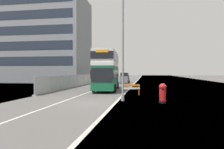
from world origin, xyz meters
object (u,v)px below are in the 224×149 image
(double_decker_bus, at_px, (107,70))
(lamppost_foreground, at_px, (123,49))
(car_oncoming_near, at_px, (125,78))
(car_receding_mid, at_px, (125,78))
(roadworks_barrier, at_px, (131,88))
(red_pillar_postbox, at_px, (163,92))

(double_decker_bus, xyz_separation_m, lamppost_foreground, (3.28, -10.06, 1.68))
(double_decker_bus, relative_size, lamppost_foreground, 1.14)
(car_oncoming_near, xyz_separation_m, car_receding_mid, (-0.80, 8.02, -0.10))
(double_decker_bus, relative_size, car_oncoming_near, 2.40)
(car_receding_mid, bearing_deg, roadworks_barrier, -83.08)
(red_pillar_postbox, xyz_separation_m, roadworks_barrier, (-2.91, 5.02, -0.11))
(red_pillar_postbox, height_order, car_receding_mid, car_receding_mid)
(lamppost_foreground, distance_m, car_oncoming_near, 28.43)
(lamppost_foreground, distance_m, car_receding_mid, 36.46)
(double_decker_bus, height_order, car_receding_mid, double_decker_bus)
(red_pillar_postbox, bearing_deg, lamppost_foreground, 169.26)
(roadworks_barrier, bearing_deg, car_receding_mid, 96.92)
(car_oncoming_near, bearing_deg, car_receding_mid, 95.66)
(double_decker_bus, relative_size, car_receding_mid, 2.68)
(double_decker_bus, xyz_separation_m, car_oncoming_near, (0.60, 18.04, -1.67))
(double_decker_bus, height_order, lamppost_foreground, lamppost_foreground)
(car_oncoming_near, bearing_deg, red_pillar_postbox, -78.26)
(car_receding_mid, bearing_deg, red_pillar_postbox, -79.57)
(roadworks_barrier, distance_m, car_receding_mid, 31.96)
(double_decker_bus, distance_m, car_oncoming_near, 18.13)
(red_pillar_postbox, distance_m, roadworks_barrier, 5.80)
(roadworks_barrier, xyz_separation_m, car_receding_mid, (-3.85, 31.73, 0.23))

